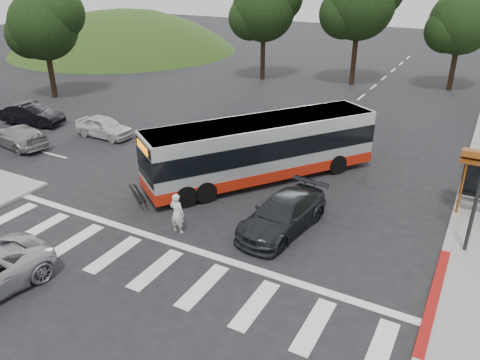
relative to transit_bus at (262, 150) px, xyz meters
The scene contains 15 objects.
ground 4.14m from the transit_bus, 87.87° to the right, with size 140.00×140.00×0.00m, color black.
curb_east 10.15m from the transit_bus, 24.43° to the left, with size 0.30×40.00×0.15m, color #9E9991.
curb_east_red 10.95m from the transit_bus, 32.59° to the right, with size 0.32×6.00×0.15m, color maroon.
hillside_nw 41.25m from the transit_bus, 140.61° to the left, with size 44.00×44.00×10.00m, color #233F14.
crosswalk_ladder 8.98m from the transit_bus, 89.07° to the right, with size 18.00×2.60×0.01m, color silver.
tree_north_a 22.94m from the transit_bus, 94.56° to the left, with size 6.60×6.15×10.17m.
tree_north_b 25.34m from the transit_bus, 75.61° to the left, with size 5.72×5.33×8.43m.
tree_north_c 22.96m from the transit_bus, 115.81° to the left, with size 6.16×5.74×9.30m.
tree_west_a 23.03m from the transit_bus, 164.08° to the left, with size 5.72×5.33×8.43m.
transit_bus is the anchor object (origin of this frame).
pedestrian 6.41m from the transit_bus, 95.89° to the right, with size 0.63×0.42×1.74m, color silver.
dark_sedan 5.15m from the transit_bus, 54.07° to the right, with size 1.99×4.90×1.42m, color black.
west_car_white 11.52m from the transit_bus, behind, with size 1.57×3.89×1.33m, color silver.
west_car_black 17.52m from the transit_bus, behind, with size 1.52×4.35×1.43m, color black.
west_car_silver 15.03m from the transit_bus, 169.07° to the right, with size 1.81×4.46×1.29m, color #949798.
Camera 1 is at (9.29, -15.70, 9.99)m, focal length 35.00 mm.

